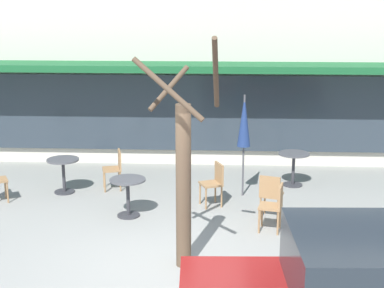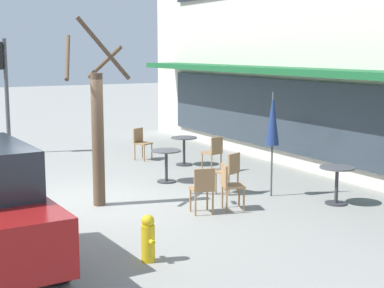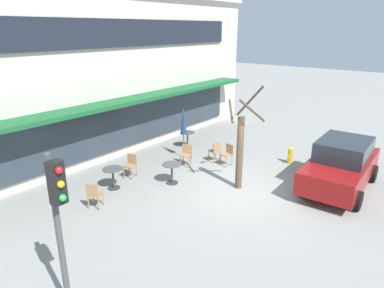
# 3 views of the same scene
# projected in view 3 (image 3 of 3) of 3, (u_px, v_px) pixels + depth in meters

# --- Properties ---
(ground_plane) EXTENTS (80.00, 80.00, 0.00)m
(ground_plane) POSITION_uv_depth(u_px,v_px,m) (240.00, 191.00, 12.00)
(ground_plane) COLOR gray
(building_facade) EXTENTS (18.27, 9.10, 7.28)m
(building_facade) POSITION_uv_depth(u_px,v_px,m) (68.00, 67.00, 16.75)
(building_facade) COLOR beige
(building_facade) RESTS_ON ground
(cafe_table_near_wall) EXTENTS (0.70, 0.70, 0.76)m
(cafe_table_near_wall) POSITION_uv_depth(u_px,v_px,m) (113.00, 175.00, 12.08)
(cafe_table_near_wall) COLOR #333338
(cafe_table_near_wall) RESTS_ON ground
(cafe_table_streetside) EXTENTS (0.70, 0.70, 0.76)m
(cafe_table_streetside) POSITION_uv_depth(u_px,v_px,m) (187.00, 137.00, 16.26)
(cafe_table_streetside) COLOR #333338
(cafe_table_streetside) RESTS_ON ground
(cafe_table_by_tree) EXTENTS (0.70, 0.70, 0.76)m
(cafe_table_by_tree) POSITION_uv_depth(u_px,v_px,m) (172.00, 170.00, 12.48)
(cafe_table_by_tree) COLOR #333338
(cafe_table_by_tree) RESTS_ON ground
(patio_umbrella_green_folded) EXTENTS (0.28, 0.28, 2.20)m
(patio_umbrella_green_folded) POSITION_uv_depth(u_px,v_px,m) (184.00, 122.00, 14.60)
(patio_umbrella_green_folded) COLOR #4C4C51
(patio_umbrella_green_folded) RESTS_ON ground
(cafe_chair_0) EXTENTS (0.52, 0.52, 0.89)m
(cafe_chair_0) POSITION_uv_depth(u_px,v_px,m) (186.00, 153.00, 14.12)
(cafe_chair_0) COLOR #9E754C
(cafe_chair_0) RESTS_ON ground
(cafe_chair_1) EXTENTS (0.54, 0.54, 0.89)m
(cafe_chair_1) POSITION_uv_depth(u_px,v_px,m) (94.00, 193.00, 10.71)
(cafe_chair_1) COLOR #9E754C
(cafe_chair_1) RESTS_ON ground
(cafe_chair_2) EXTENTS (0.48, 0.48, 0.89)m
(cafe_chair_2) POSITION_uv_depth(u_px,v_px,m) (228.00, 153.00, 14.16)
(cafe_chair_2) COLOR #9E754C
(cafe_chair_2) RESTS_ON ground
(cafe_chair_3) EXTENTS (0.50, 0.50, 0.89)m
(cafe_chair_3) POSITION_uv_depth(u_px,v_px,m) (216.00, 150.00, 14.51)
(cafe_chair_3) COLOR #9E754C
(cafe_chair_3) RESTS_ON ground
(cafe_chair_4) EXTENTS (0.49, 0.49, 0.89)m
(cafe_chair_4) POSITION_uv_depth(u_px,v_px,m) (131.00, 164.00, 13.04)
(cafe_chair_4) COLOR #9E754C
(cafe_chair_4) RESTS_ON ground
(parked_sedan) EXTENTS (4.28, 2.16, 1.76)m
(parked_sedan) POSITION_uv_depth(u_px,v_px,m) (341.00, 164.00, 12.05)
(parked_sedan) COLOR maroon
(parked_sedan) RESTS_ON ground
(street_tree) EXTENTS (1.26, 1.28, 3.67)m
(street_tree) POSITION_uv_depth(u_px,v_px,m) (241.00, 147.00, 11.81)
(street_tree) COLOR brown
(street_tree) RESTS_ON ground
(traffic_light_pole) EXTENTS (0.26, 0.44, 3.40)m
(traffic_light_pole) POSITION_uv_depth(u_px,v_px,m) (59.00, 212.00, 6.18)
(traffic_light_pole) COLOR #47474C
(traffic_light_pole) RESTS_ON ground
(fire_hydrant) EXTENTS (0.36, 0.20, 0.71)m
(fire_hydrant) POSITION_uv_depth(u_px,v_px,m) (290.00, 155.00, 14.39)
(fire_hydrant) COLOR gold
(fire_hydrant) RESTS_ON ground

